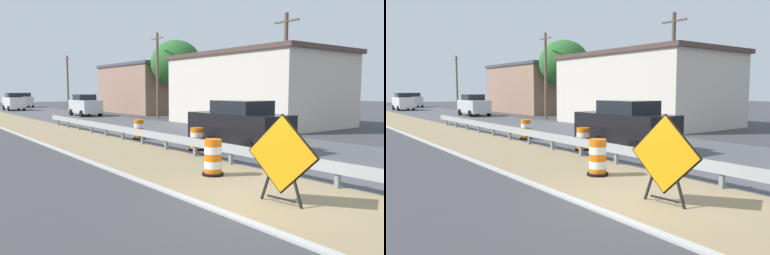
# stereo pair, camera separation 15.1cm
# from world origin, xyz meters

# --- Properties ---
(ground_plane) EXTENTS (160.00, 160.00, 0.00)m
(ground_plane) POSITION_xyz_m (0.00, 0.00, 0.00)
(ground_plane) COLOR #3D3D3F
(median_dirt_strip) EXTENTS (3.87, 120.00, 0.01)m
(median_dirt_strip) POSITION_xyz_m (0.74, 0.00, 0.00)
(median_dirt_strip) COLOR #8E7A56
(median_dirt_strip) RESTS_ON ground
(curb_near_edge) EXTENTS (0.20, 120.00, 0.11)m
(curb_near_edge) POSITION_xyz_m (-1.30, 0.00, 0.00)
(curb_near_edge) COLOR #ADADA8
(curb_near_edge) RESTS_ON ground
(guardrail_median) EXTENTS (0.18, 40.83, 0.71)m
(guardrail_median) POSITION_xyz_m (2.44, 2.53, 0.52)
(guardrail_median) COLOR #999EA3
(guardrail_median) RESTS_ON ground
(warning_sign_diamond) EXTENTS (0.27, 1.81, 2.06)m
(warning_sign_diamond) POSITION_xyz_m (0.20, -0.56, 1.07)
(warning_sign_diamond) COLOR black
(warning_sign_diamond) RESTS_ON ground
(traffic_barrel_nearest) EXTENTS (0.65, 0.65, 1.10)m
(traffic_barrel_nearest) POSITION_xyz_m (0.86, 2.59, 0.50)
(traffic_barrel_nearest) COLOR orange
(traffic_barrel_nearest) RESTS_ON ground
(traffic_barrel_close) EXTENTS (0.71, 0.71, 0.97)m
(traffic_barrel_close) POSITION_xyz_m (3.45, 6.69, 0.43)
(traffic_barrel_close) COLOR orange
(traffic_barrel_close) RESTS_ON ground
(traffic_barrel_mid) EXTENTS (0.65, 0.65, 1.02)m
(traffic_barrel_mid) POSITION_xyz_m (3.28, 11.41, 0.46)
(traffic_barrel_mid) COLOR orange
(traffic_barrel_mid) RESTS_ON ground
(car_lead_near_lane) EXTENTS (2.02, 4.46, 2.21)m
(car_lead_near_lane) POSITION_xyz_m (4.75, 46.25, 1.10)
(car_lead_near_lane) COLOR silver
(car_lead_near_lane) RESTS_ON ground
(car_trailing_near_lane) EXTENTS (2.11, 4.31, 2.13)m
(car_trailing_near_lane) POSITION_xyz_m (8.00, 30.67, 1.06)
(car_trailing_near_lane) COLOR silver
(car_trailing_near_lane) RESTS_ON ground
(car_lead_far_lane) EXTENTS (2.14, 4.75, 2.12)m
(car_lead_far_lane) POSITION_xyz_m (5.03, 5.78, 1.06)
(car_lead_far_lane) COLOR black
(car_lead_far_lane) RESTS_ON ground
(car_mid_far_lane) EXTENTS (2.00, 4.09, 2.16)m
(car_mid_far_lane) POSITION_xyz_m (7.99, 54.38, 1.07)
(car_mid_far_lane) COLOR silver
(car_mid_far_lane) RESTS_ON ground
(roadside_shop_near) EXTENTS (7.95, 12.60, 5.29)m
(roadside_shop_near) POSITION_xyz_m (14.66, 13.86, 2.66)
(roadside_shop_near) COLOR beige
(roadside_shop_near) RESTS_ON ground
(roadside_shop_far) EXTENTS (6.74, 11.73, 5.49)m
(roadside_shop_far) POSITION_xyz_m (15.92, 32.47, 2.75)
(roadside_shop_far) COLOR #93705B
(roadside_shop_far) RESTS_ON ground
(utility_pole_near) EXTENTS (0.24, 1.80, 7.17)m
(utility_pole_near) POSITION_xyz_m (12.15, 9.14, 3.74)
(utility_pole_near) COLOR brown
(utility_pole_near) RESTS_ON ground
(utility_pole_mid) EXTENTS (0.24, 1.80, 7.65)m
(utility_pole_mid) POSITION_xyz_m (11.93, 23.38, 3.98)
(utility_pole_mid) COLOR brown
(utility_pole_mid) RESTS_ON ground
(utility_pole_far) EXTENTS (0.24, 1.80, 7.47)m
(utility_pole_far) POSITION_xyz_m (12.68, 48.89, 3.89)
(utility_pole_far) COLOR brown
(utility_pole_far) RESTS_ON ground
(tree_roadside) EXTENTS (4.92, 4.92, 7.37)m
(tree_roadside) POSITION_xyz_m (14.89, 24.72, 5.14)
(tree_roadside) COLOR #4C3D2D
(tree_roadside) RESTS_ON ground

